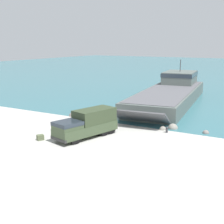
# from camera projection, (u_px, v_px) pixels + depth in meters

# --- Properties ---
(ground_plane) EXTENTS (240.00, 240.00, 0.00)m
(ground_plane) POSITION_uv_depth(u_px,v_px,m) (92.00, 131.00, 37.48)
(ground_plane) COLOR #B7B5AD
(landing_craft) EXTENTS (11.94, 33.46, 7.09)m
(landing_craft) POSITION_uv_depth(u_px,v_px,m) (171.00, 92.00, 56.05)
(landing_craft) COLOR #56605B
(landing_craft) RESTS_ON ground_plane
(military_truck) EXTENTS (4.39, 8.14, 3.06)m
(military_truck) POSITION_uv_depth(u_px,v_px,m) (87.00, 124.00, 34.97)
(military_truck) COLOR #3D4C33
(military_truck) RESTS_ON ground_plane
(soldier_on_ramp) EXTENTS (0.35, 0.49, 1.79)m
(soldier_on_ramp) POSITION_uv_depth(u_px,v_px,m) (56.00, 127.00, 35.38)
(soldier_on_ramp) COLOR #3D4C33
(soldier_on_ramp) RESTS_ON ground_plane
(mooring_bollard) EXTENTS (0.31, 0.31, 0.72)m
(mooring_bollard) POSITION_uv_depth(u_px,v_px,m) (167.00, 129.00, 36.90)
(mooring_bollard) COLOR #333338
(mooring_bollard) RESTS_ON ground_plane
(cargo_crate) EXTENTS (0.86, 0.90, 0.59)m
(cargo_crate) POSITION_uv_depth(u_px,v_px,m) (40.00, 137.00, 34.11)
(cargo_crate) COLOR #566042
(cargo_crate) RESTS_ON ground_plane
(shoreline_rock_a) EXTENTS (1.24, 1.24, 1.24)m
(shoreline_rock_a) POSITION_uv_depth(u_px,v_px,m) (173.00, 128.00, 38.74)
(shoreline_rock_a) COLOR gray
(shoreline_rock_a) RESTS_ON ground_plane
(shoreline_rock_b) EXTENTS (0.77, 0.77, 0.77)m
(shoreline_rock_b) POSITION_uv_depth(u_px,v_px,m) (206.00, 133.00, 36.70)
(shoreline_rock_b) COLOR gray
(shoreline_rock_b) RESTS_ON ground_plane
(shoreline_rock_c) EXTENTS (1.18, 1.18, 1.18)m
(shoreline_rock_c) POSITION_uv_depth(u_px,v_px,m) (73.00, 116.00, 45.24)
(shoreline_rock_c) COLOR gray
(shoreline_rock_c) RESTS_ON ground_plane
(shoreline_rock_d) EXTENTS (0.85, 0.85, 0.85)m
(shoreline_rock_d) POSITION_uv_depth(u_px,v_px,m) (163.00, 130.00, 38.25)
(shoreline_rock_d) COLOR gray
(shoreline_rock_d) RESTS_ON ground_plane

